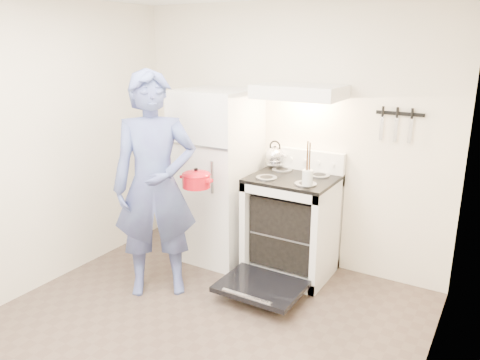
% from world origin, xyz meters
% --- Properties ---
extents(floor, '(3.60, 3.60, 0.00)m').
position_xyz_m(floor, '(0.00, 0.00, 0.00)').
color(floor, '#4D3F35').
rests_on(floor, ground).
extents(back_wall, '(3.20, 0.02, 2.50)m').
position_xyz_m(back_wall, '(0.00, 1.80, 1.25)').
color(back_wall, beige).
rests_on(back_wall, ground).
extents(refrigerator, '(0.70, 0.70, 1.70)m').
position_xyz_m(refrigerator, '(-0.58, 1.45, 0.85)').
color(refrigerator, white).
rests_on(refrigerator, floor).
extents(stove_body, '(0.76, 0.65, 0.92)m').
position_xyz_m(stove_body, '(0.23, 1.48, 0.46)').
color(stove_body, white).
rests_on(stove_body, floor).
extents(cooktop, '(0.76, 0.65, 0.03)m').
position_xyz_m(cooktop, '(0.23, 1.48, 0.94)').
color(cooktop, black).
rests_on(cooktop, stove_body).
extents(backsplash, '(0.76, 0.07, 0.20)m').
position_xyz_m(backsplash, '(0.23, 1.76, 1.05)').
color(backsplash, white).
rests_on(backsplash, cooktop).
extents(oven_door, '(0.70, 0.54, 0.04)m').
position_xyz_m(oven_door, '(0.23, 0.88, 0.12)').
color(oven_door, black).
rests_on(oven_door, floor).
extents(oven_rack, '(0.60, 0.52, 0.01)m').
position_xyz_m(oven_rack, '(0.23, 1.48, 0.44)').
color(oven_rack, slate).
rests_on(oven_rack, stove_body).
extents(range_hood, '(0.76, 0.50, 0.12)m').
position_xyz_m(range_hood, '(0.23, 1.55, 1.71)').
color(range_hood, white).
rests_on(range_hood, back_wall).
extents(knife_strip, '(0.40, 0.02, 0.03)m').
position_xyz_m(knife_strip, '(1.05, 1.79, 1.55)').
color(knife_strip, black).
rests_on(knife_strip, back_wall).
extents(pizza_stone, '(0.36, 0.36, 0.02)m').
position_xyz_m(pizza_stone, '(0.21, 1.50, 0.45)').
color(pizza_stone, '#937249').
rests_on(pizza_stone, oven_rack).
extents(tea_kettle, '(0.22, 0.18, 0.26)m').
position_xyz_m(tea_kettle, '(-0.07, 1.70, 1.08)').
color(tea_kettle, silver).
rests_on(tea_kettle, cooktop).
extents(utensil_jar, '(0.11, 0.11, 0.13)m').
position_xyz_m(utensil_jar, '(0.48, 1.22, 1.05)').
color(utensil_jar, silver).
rests_on(utensil_jar, cooktop).
extents(person, '(0.84, 0.80, 1.93)m').
position_xyz_m(person, '(-0.63, 0.58, 0.96)').
color(person, navy).
rests_on(person, floor).
extents(dutch_oven, '(0.31, 0.24, 0.21)m').
position_xyz_m(dutch_oven, '(-0.40, 0.85, 0.98)').
color(dutch_oven, red).
rests_on(dutch_oven, person).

